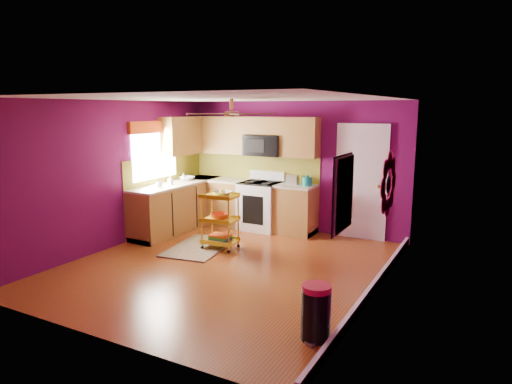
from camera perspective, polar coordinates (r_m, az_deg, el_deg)
The scene contains 18 objects.
ground at distance 7.03m, azimuth -3.74°, elevation -9.23°, with size 5.00×5.00×0.00m, color #672C10.
room_envelope at distance 6.65m, azimuth -3.71°, elevation 4.10°, with size 4.54×5.04×2.52m.
lower_cabinets at distance 9.09m, azimuth -4.90°, elevation -1.87°, with size 2.81×2.31×0.94m.
electric_range at distance 8.98m, azimuth 0.60°, elevation -1.66°, with size 0.76×0.66×1.13m.
upper_cabinetry at distance 9.14m, azimuth -3.26°, elevation 6.87°, with size 2.80×2.30×1.26m.
left_window at distance 8.82m, azimuth -12.56°, elevation 6.10°, with size 0.08×1.35×1.08m.
panel_door at distance 8.47m, azimuth 13.02°, elevation 1.06°, with size 0.95×0.11×2.15m.
right_wall_art at distance 5.50m, azimuth 14.18°, elevation 0.50°, with size 0.04×2.74×1.04m.
ceiling_fan at distance 6.80m, azimuth -3.06°, elevation 9.80°, with size 1.01×1.01×0.26m.
shag_rug at distance 7.96m, azimuth -7.05°, elevation -6.84°, with size 0.86×1.40×0.02m, color black.
rolling_cart at distance 7.73m, azimuth -4.48°, elevation -3.29°, with size 0.60×0.46×1.04m.
trash_can at distance 4.89m, azimuth 7.49°, elevation -14.69°, with size 0.40×0.40×0.59m.
teal_kettle at distance 8.53m, azimuth 6.39°, elevation 1.32°, with size 0.18×0.18×0.21m.
toaster at distance 8.69m, azimuth 4.61°, elevation 1.56°, with size 0.22×0.15×0.18m, color beige.
soap_bottle_a at distance 8.77m, azimuth -10.65°, elevation 1.46°, with size 0.08×0.08×0.17m, color #EA3F72.
soap_bottle_b at distance 9.20m, azimuth -9.05°, elevation 1.86°, with size 0.12×0.12×0.15m, color white.
counter_dish at distance 9.28m, azimuth -8.62°, elevation 1.71°, with size 0.29×0.29×0.07m, color white.
counter_cup at distance 8.53m, azimuth -12.00°, elevation 0.94°, with size 0.13×0.13×0.10m, color white.
Camera 1 is at (3.53, -5.60, 2.36)m, focal length 32.00 mm.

